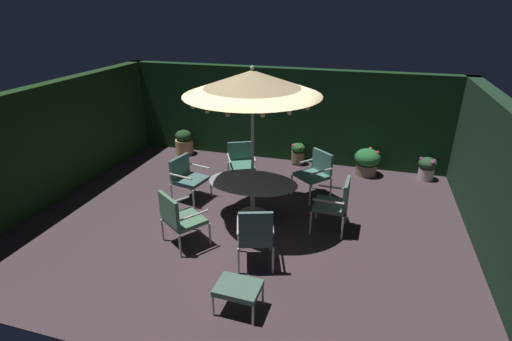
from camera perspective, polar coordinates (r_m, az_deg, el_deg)
The scene contains 17 objects.
ground_plane at distance 7.55m, azimuth -1.47°, elevation -7.01°, with size 8.63×6.92×0.02m, color #433339.
hedge_backdrop_rear at distance 10.06m, azimuth 4.24°, elevation 8.22°, with size 8.63×0.30×2.36m, color #143419.
hedge_backdrop_left at distance 9.13m, azimuth -27.40°, elevation 4.00°, with size 0.30×6.92×2.36m, color #1B3717.
hedge_backdrop_right at distance 7.06m, azimuth 32.65°, elevation -2.41°, with size 0.30×6.92×2.36m, color #193220.
patio_dining_table at distance 7.33m, azimuth -0.49°, elevation -2.70°, with size 1.72×1.14×0.73m.
patio_umbrella at distance 6.70m, azimuth -0.55°, elevation 12.79°, with size 2.40×2.40×2.86m.
patio_chair_north at distance 7.03m, azimuth 11.73°, elevation -4.43°, with size 0.62×0.64×1.00m.
patio_chair_northeast at distance 8.20m, azimuth 8.78°, elevation -0.04°, with size 0.86×0.86×0.98m.
patio_chair_east at distance 8.77m, azimuth -2.24°, elevation 1.46°, with size 0.80×0.82×0.91m.
patio_chair_southeast at distance 8.16m, azimuth -10.17°, elevation -0.72°, with size 0.72×0.76×0.90m.
patio_chair_south at distance 6.60m, azimuth -11.31°, elevation -6.65°, with size 0.87×0.86×0.98m.
patio_chair_southwest at distance 5.95m, azimuth -0.10°, elevation -9.25°, with size 0.72×0.75×1.06m.
ottoman_footrest at distance 5.35m, azimuth -2.65°, elevation -17.02°, with size 0.60×0.47×0.40m.
potted_plant_left_near at distance 9.94m, azimuth 6.21°, elevation 2.58°, with size 0.35×0.35×0.55m.
potted_plant_back_left at distance 9.86m, azimuth 23.90°, elevation 0.41°, with size 0.40×0.40×0.53m.
potted_plant_front_corner at distance 10.74m, azimuth -10.58°, elevation 4.12°, with size 0.47×0.47×0.67m.
potted_plant_back_right at distance 9.61m, azimuth 16.06°, elevation 1.37°, with size 0.60×0.60×0.65m.
Camera 1 is at (2.01, -6.18, 3.82)m, focal length 27.12 mm.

